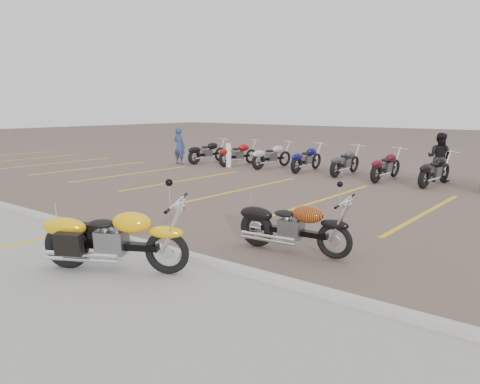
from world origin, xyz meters
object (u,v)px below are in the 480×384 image
object	(u,v)px
flame_cruiser	(291,228)
person_a	(179,146)
person_b	(439,157)
yellow_cruiser	(112,241)
bollard	(229,155)

from	to	relation	value
flame_cruiser	person_a	world-z (taller)	person_a
person_a	person_b	size ratio (longest dim) A/B	0.98
yellow_cruiser	person_b	world-z (taller)	person_b
flame_cruiser	bollard	distance (m)	11.78
yellow_cruiser	flame_cruiser	world-z (taller)	yellow_cruiser
yellow_cruiser	flame_cruiser	bearing A→B (deg)	29.49
person_b	bollard	bearing A→B (deg)	14.05
person_a	person_b	xyz separation A→B (m)	(10.40, 2.00, 0.02)
yellow_cruiser	bollard	distance (m)	12.74
person_a	flame_cruiser	bearing A→B (deg)	139.70
person_a	bollard	world-z (taller)	person_a
yellow_cruiser	bollard	xyz separation A→B (m)	(-6.73, 10.82, 0.02)
bollard	person_a	bearing A→B (deg)	-167.71
flame_cruiser	person_b	distance (m)	9.81
flame_cruiser	bollard	bearing A→B (deg)	128.65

